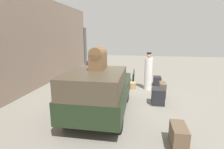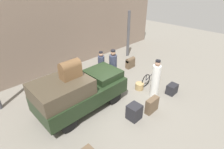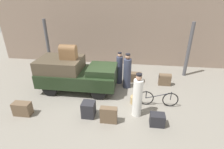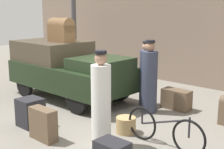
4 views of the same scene
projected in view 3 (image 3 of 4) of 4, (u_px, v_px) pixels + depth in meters
name	position (u px, v px, depth m)	size (l,w,h in m)	color
ground_plane	(107.00, 94.00, 8.37)	(30.00, 30.00, 0.00)	gray
station_building_facade	(117.00, 30.00, 11.06)	(16.00, 0.15, 4.50)	gray
canopy_pillar_left	(48.00, 45.00, 10.56)	(0.19, 0.19, 3.05)	#4C4C51
canopy_pillar_right	(189.00, 50.00, 9.60)	(0.19, 0.19, 3.05)	#4C4C51
truck	(75.00, 73.00, 8.44)	(3.71, 1.75, 1.59)	black
bicycle	(158.00, 99.00, 7.39)	(1.67, 0.04, 0.70)	black
wicker_basket	(135.00, 100.00, 7.62)	(0.41, 0.41, 0.33)	tan
porter_lifting_near_truck	(127.00, 72.00, 8.65)	(0.39, 0.39, 1.79)	#33384C
porter_with_bicycle	(138.00, 97.00, 6.62)	(0.37, 0.37, 1.80)	white
porter_standing_middle	(119.00, 69.00, 9.08)	(0.33, 0.33, 1.70)	#33384C
suitcase_black_upright	(109.00, 115.00, 6.44)	(0.63, 0.25, 0.64)	brown
trunk_umber_medium	(134.00, 77.00, 9.44)	(0.73, 0.36, 0.51)	brown
trunk_large_brown	(22.00, 109.00, 6.86)	(0.69, 0.35, 0.54)	brown
suitcase_tan_flat	(89.00, 109.00, 6.77)	(0.49, 0.47, 0.62)	#232328
trunk_wicker_pale	(157.00, 120.00, 6.33)	(0.53, 0.38, 0.47)	#232328
trunk_barrel_dark	(165.00, 79.00, 9.03)	(0.61, 0.26, 0.65)	brown
trunk_on_truck_roof	(68.00, 52.00, 8.01)	(0.76, 0.41, 0.68)	brown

